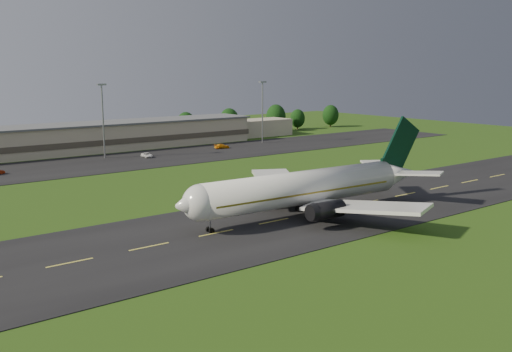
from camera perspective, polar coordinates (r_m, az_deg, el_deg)
ground at (r=91.56m, az=1.79°, el=-4.60°), size 360.00×360.00×0.00m
taxiway at (r=91.55m, az=1.79°, el=-4.57°), size 220.00×30.00×0.10m
apron at (r=153.09m, az=-15.45°, el=1.20°), size 260.00×30.00×0.10m
airliner at (r=94.78m, az=5.02°, el=-1.22°), size 51.30×42.13×15.57m
terminal at (r=177.21m, az=-16.53°, el=3.66°), size 145.00×16.00×8.40m
light_mast_centre at (r=160.90m, az=-15.09°, el=6.21°), size 2.40×1.20×20.35m
light_mast_east at (r=188.67m, az=0.65°, el=7.15°), size 2.40×1.20×20.35m
tree_line at (r=200.52m, az=-8.31°, el=5.05°), size 200.34×9.36×10.60m
service_vehicle_c at (r=160.99m, az=-10.86°, el=2.08°), size 2.30×4.55×1.23m
service_vehicle_d at (r=176.14m, az=-3.42°, el=2.99°), size 4.94×2.37×1.39m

